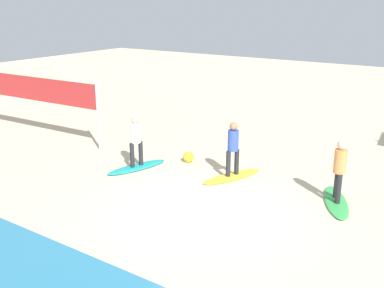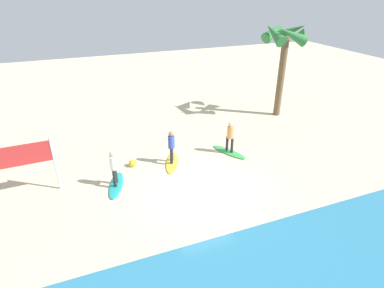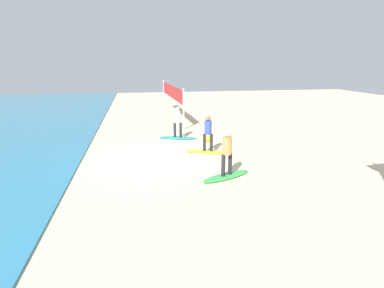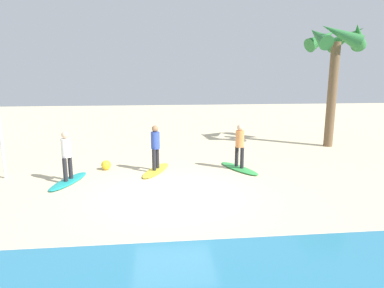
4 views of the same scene
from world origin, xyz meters
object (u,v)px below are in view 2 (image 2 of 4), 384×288
surfboard_yellow (172,162)px  surfer_yellow (171,145)px  surfer_green (230,135)px  surfboard_green (229,152)px  beach_ball (133,163)px  surfboard_teal (116,185)px  surfer_teal (114,166)px  palm_tree (286,41)px

surfboard_yellow → surfer_yellow: (0.00, 0.00, 0.99)m
surfer_green → surfboard_yellow: (3.14, -0.06, -0.99)m
surfer_yellow → surfboard_green: bearing=178.9°
beach_ball → surfboard_teal: bearing=53.5°
surfer_green → surfer_teal: bearing=8.6°
surfboard_yellow → palm_tree: 10.48m
surfer_green → surfboard_teal: size_ratio=0.78×
beach_ball → surfboard_green: bearing=174.5°
beach_ball → surfboard_yellow: bearing=167.3°
surfboard_teal → surfer_teal: size_ratio=1.28×
palm_tree → beach_ball: palm_tree is taller
surfer_green → surfboard_teal: (6.04, 0.92, -0.99)m
surfer_yellow → surfboard_teal: 3.22m
surfboard_green → surfboard_teal: size_ratio=1.00×
surfer_yellow → surfboard_yellow: bearing=-90.0°
surfer_yellow → surfer_teal: same height
surfboard_green → surfer_yellow: bearing=-115.7°
surfboard_green → surfboard_teal: same height
surfer_yellow → palm_tree: size_ratio=0.27×
surfer_yellow → beach_ball: size_ratio=4.50×
surfboard_yellow → surfer_teal: (2.91, 0.98, 0.99)m
surfboard_yellow → palm_tree: palm_tree is taller
surfer_yellow → palm_tree: bearing=-157.2°
surfer_green → surfboard_yellow: size_ratio=0.78×
surfer_green → palm_tree: size_ratio=0.27×
surfer_teal → beach_ball: 1.94m
surfboard_green → surfboard_yellow: size_ratio=1.00×
surfboard_yellow → beach_ball: size_ratio=5.77×
surfboard_green → palm_tree: 8.13m
surfboard_green → surfer_teal: bearing=-106.0°
surfboard_green → surfer_teal: 6.19m
surfboard_yellow → surfer_teal: bearing=-49.0°
surfboard_teal → surfer_yellow: bearing=125.8°
surfer_teal → palm_tree: palm_tree is taller
surfer_green → surfboard_green: bearing=-90.0°
surfboard_yellow → beach_ball: (1.87, -0.42, 0.14)m
surfboard_yellow → surfer_yellow: surfer_yellow is taller
surfboard_green → surfboard_teal: (6.04, 0.92, 0.00)m
surfer_green → surfer_yellow: 3.14m
surfer_green → surfer_yellow: bearing=-1.1°
surfer_yellow → surfer_green: bearing=178.9°
surfer_teal → surfboard_green: bearing=-171.4°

